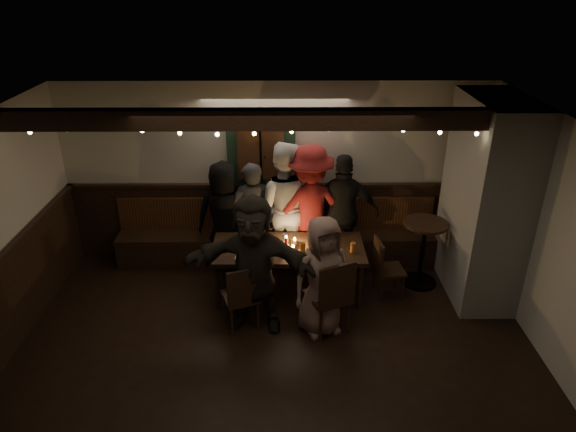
{
  "coord_description": "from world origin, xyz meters",
  "views": [
    {
      "loc": [
        0.12,
        -4.37,
        3.95
      ],
      "look_at": [
        0.17,
        1.6,
        1.05
      ],
      "focal_mm": 32.0,
      "sensor_mm": 36.0,
      "label": 1
    }
  ],
  "objects_px": {
    "person_d": "(309,209)",
    "person_c": "(283,206)",
    "chair_end": "(384,265)",
    "person_a": "(225,216)",
    "dining_table": "(288,251)",
    "person_g": "(322,277)",
    "chair_near_right": "(332,294)",
    "person_f": "(254,264)",
    "high_top": "(423,245)",
    "person_b": "(252,216)",
    "person_e": "(343,213)",
    "chair_near_left": "(242,294)"
  },
  "relations": [
    {
      "from": "chair_end",
      "to": "person_f",
      "type": "height_order",
      "value": "person_f"
    },
    {
      "from": "chair_near_left",
      "to": "chair_near_right",
      "type": "height_order",
      "value": "chair_near_right"
    },
    {
      "from": "chair_end",
      "to": "person_g",
      "type": "xyz_separation_m",
      "value": [
        -0.86,
        -0.71,
        0.28
      ]
    },
    {
      "from": "person_d",
      "to": "person_g",
      "type": "bearing_deg",
      "value": 79.93
    },
    {
      "from": "person_d",
      "to": "person_f",
      "type": "height_order",
      "value": "person_d"
    },
    {
      "from": "person_f",
      "to": "person_g",
      "type": "relative_size",
      "value": 1.15
    },
    {
      "from": "chair_near_left",
      "to": "person_f",
      "type": "xyz_separation_m",
      "value": [
        0.14,
        0.09,
        0.36
      ]
    },
    {
      "from": "chair_end",
      "to": "person_d",
      "type": "xyz_separation_m",
      "value": [
        -0.95,
        0.76,
        0.46
      ]
    },
    {
      "from": "chair_near_right",
      "to": "person_a",
      "type": "xyz_separation_m",
      "value": [
        -1.39,
        1.58,
        0.23
      ]
    },
    {
      "from": "chair_near_left",
      "to": "person_d",
      "type": "xyz_separation_m",
      "value": [
        0.85,
        1.46,
        0.42
      ]
    },
    {
      "from": "dining_table",
      "to": "person_c",
      "type": "distance_m",
      "value": 0.83
    },
    {
      "from": "chair_end",
      "to": "person_c",
      "type": "relative_size",
      "value": 0.44
    },
    {
      "from": "chair_near_left",
      "to": "chair_end",
      "type": "distance_m",
      "value": 1.92
    },
    {
      "from": "person_e",
      "to": "dining_table",
      "type": "bearing_deg",
      "value": 45.96
    },
    {
      "from": "chair_near_left",
      "to": "person_f",
      "type": "bearing_deg",
      "value": 31.21
    },
    {
      "from": "chair_end",
      "to": "person_a",
      "type": "height_order",
      "value": "person_a"
    },
    {
      "from": "chair_end",
      "to": "person_g",
      "type": "distance_m",
      "value": 1.15
    },
    {
      "from": "person_c",
      "to": "person_g",
      "type": "distance_m",
      "value": 1.62
    },
    {
      "from": "chair_end",
      "to": "person_e",
      "type": "height_order",
      "value": "person_e"
    },
    {
      "from": "chair_near_right",
      "to": "dining_table",
      "type": "bearing_deg",
      "value": 120.46
    },
    {
      "from": "person_f",
      "to": "high_top",
      "type": "bearing_deg",
      "value": 32.39
    },
    {
      "from": "person_d",
      "to": "chair_near_left",
      "type": "bearing_deg",
      "value": 46.42
    },
    {
      "from": "person_c",
      "to": "person_b",
      "type": "bearing_deg",
      "value": 17.18
    },
    {
      "from": "person_e",
      "to": "person_f",
      "type": "distance_m",
      "value": 1.82
    },
    {
      "from": "person_d",
      "to": "person_c",
      "type": "bearing_deg",
      "value": -25.75
    },
    {
      "from": "dining_table",
      "to": "person_g",
      "type": "xyz_separation_m",
      "value": [
        0.39,
        -0.77,
        0.11
      ]
    },
    {
      "from": "person_a",
      "to": "person_d",
      "type": "distance_m",
      "value": 1.2
    },
    {
      "from": "dining_table",
      "to": "person_a",
      "type": "bearing_deg",
      "value": 140.66
    },
    {
      "from": "chair_end",
      "to": "person_d",
      "type": "height_order",
      "value": "person_d"
    },
    {
      "from": "chair_near_right",
      "to": "person_g",
      "type": "xyz_separation_m",
      "value": [
        -0.11,
        0.08,
        0.18
      ]
    },
    {
      "from": "dining_table",
      "to": "high_top",
      "type": "xyz_separation_m",
      "value": [
        1.82,
        0.24,
        -0.05
      ]
    },
    {
      "from": "chair_near_left",
      "to": "person_d",
      "type": "relative_size",
      "value": 0.48
    },
    {
      "from": "high_top",
      "to": "person_e",
      "type": "relative_size",
      "value": 0.55
    },
    {
      "from": "high_top",
      "to": "person_f",
      "type": "distance_m",
      "value": 2.41
    },
    {
      "from": "chair_near_left",
      "to": "high_top",
      "type": "xyz_separation_m",
      "value": [
        2.36,
        0.99,
        0.09
      ]
    },
    {
      "from": "chair_end",
      "to": "person_a",
      "type": "distance_m",
      "value": 2.3
    },
    {
      "from": "person_b",
      "to": "person_e",
      "type": "xyz_separation_m",
      "value": [
        1.28,
        -0.0,
        0.05
      ]
    },
    {
      "from": "dining_table",
      "to": "person_a",
      "type": "xyz_separation_m",
      "value": [
        -0.89,
        0.73,
        0.16
      ]
    },
    {
      "from": "person_c",
      "to": "person_e",
      "type": "xyz_separation_m",
      "value": [
        0.84,
        -0.06,
        -0.08
      ]
    },
    {
      "from": "chair_near_left",
      "to": "dining_table",
      "type": "bearing_deg",
      "value": 54.27
    },
    {
      "from": "chair_near_right",
      "to": "person_c",
      "type": "xyz_separation_m",
      "value": [
        -0.56,
        1.63,
        0.37
      ]
    },
    {
      "from": "person_g",
      "to": "person_c",
      "type": "bearing_deg",
      "value": 83.67
    },
    {
      "from": "person_b",
      "to": "person_f",
      "type": "height_order",
      "value": "person_f"
    },
    {
      "from": "chair_near_right",
      "to": "person_d",
      "type": "xyz_separation_m",
      "value": [
        -0.2,
        1.55,
        0.36
      ]
    },
    {
      "from": "high_top",
      "to": "person_c",
      "type": "distance_m",
      "value": 1.98
    },
    {
      "from": "chair_near_left",
      "to": "chair_end",
      "type": "xyz_separation_m",
      "value": [
        1.79,
        0.7,
        -0.03
      ]
    },
    {
      "from": "chair_near_left",
      "to": "person_c",
      "type": "bearing_deg",
      "value": 72.49
    },
    {
      "from": "dining_table",
      "to": "person_e",
      "type": "height_order",
      "value": "person_e"
    },
    {
      "from": "chair_near_right",
      "to": "person_f",
      "type": "distance_m",
      "value": 0.97
    },
    {
      "from": "chair_near_left",
      "to": "person_d",
      "type": "bearing_deg",
      "value": 59.84
    }
  ]
}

